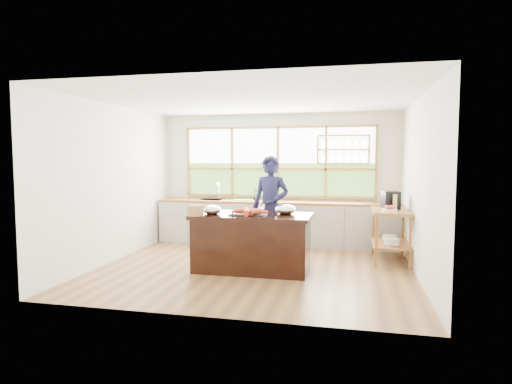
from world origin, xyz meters
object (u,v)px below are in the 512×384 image
(island, at_px, (252,242))
(cook, at_px, (270,208))
(espresso_machine, at_px, (391,200))
(wicker_basket, at_px, (196,210))

(island, distance_m, cook, 0.98)
(espresso_machine, bearing_deg, cook, 177.60)
(espresso_machine, bearing_deg, wicker_basket, -164.95)
(wicker_basket, bearing_deg, cook, 52.15)
(espresso_machine, distance_m, wicker_basket, 3.39)
(island, distance_m, espresso_machine, 2.59)
(wicker_basket, bearing_deg, island, 23.44)
(wicker_basket, bearing_deg, espresso_machine, 28.01)
(island, height_order, wicker_basket, wicker_basket)
(island, relative_size, cook, 1.01)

